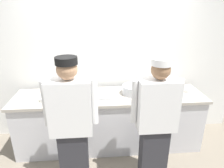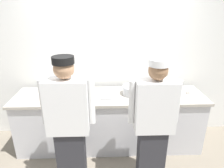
{
  "view_description": "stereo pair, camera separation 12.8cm",
  "coord_description": "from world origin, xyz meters",
  "views": [
    {
      "loc": [
        -0.19,
        -2.31,
        2.1
      ],
      "look_at": [
        0.03,
        0.33,
        1.08
      ],
      "focal_mm": 31.49,
      "sensor_mm": 36.0,
      "label": 1
    },
    {
      "loc": [
        -0.06,
        -2.32,
        2.1
      ],
      "look_at": [
        0.03,
        0.33,
        1.08
      ],
      "focal_mm": 31.49,
      "sensor_mm": 36.0,
      "label": 2
    }
  ],
  "objects": [
    {
      "name": "plate_stack_front",
      "position": [
        -0.88,
        0.27,
        0.91
      ],
      "size": [
        0.24,
        0.24,
        0.05
      ],
      "color": "white",
      "rests_on": "prep_counter"
    },
    {
      "name": "ramekin_orange_sauce",
      "position": [
        1.08,
        0.56,
        0.9
      ],
      "size": [
        0.1,
        0.1,
        0.04
      ],
      "color": "white",
      "rests_on": "prep_counter"
    },
    {
      "name": "ramekin_green_sauce",
      "position": [
        1.22,
        0.37,
        0.91
      ],
      "size": [
        0.08,
        0.08,
        0.04
      ],
      "color": "white",
      "rests_on": "prep_counter"
    },
    {
      "name": "plate_stack_rear",
      "position": [
        -0.53,
        0.24,
        0.93
      ],
      "size": [
        0.22,
        0.22,
        0.1
      ],
      "color": "white",
      "rests_on": "prep_counter"
    },
    {
      "name": "wall_back",
      "position": [
        0.0,
        0.84,
        1.41
      ],
      "size": [
        4.46,
        0.1,
        2.82
      ],
      "color": "white",
      "rests_on": "ground"
    },
    {
      "name": "sheet_tray",
      "position": [
        -0.14,
        0.39,
        0.9
      ],
      "size": [
        0.49,
        0.43,
        0.02
      ],
      "primitive_type": "cube",
      "rotation": [
        0.0,
        0.0,
        -0.18
      ],
      "color": "#B7BABF",
      "rests_on": "prep_counter"
    },
    {
      "name": "ramekin_red_sauce",
      "position": [
        -0.52,
        0.47,
        0.91
      ],
      "size": [
        0.1,
        0.1,
        0.05
      ],
      "color": "white",
      "rests_on": "prep_counter"
    },
    {
      "name": "mixing_bowl_steel",
      "position": [
        0.37,
        0.39,
        0.95
      ],
      "size": [
        0.34,
        0.34,
        0.13
      ],
      "primitive_type": "cylinder",
      "color": "#B7BABF",
      "rests_on": "prep_counter"
    },
    {
      "name": "chef_center",
      "position": [
        0.49,
        -0.38,
        0.86
      ],
      "size": [
        0.59,
        0.24,
        1.62
      ],
      "color": "#2D2D33",
      "rests_on": "ground"
    },
    {
      "name": "ramekin_yellow_sauce",
      "position": [
        0.94,
        0.24,
        0.91
      ],
      "size": [
        0.11,
        0.11,
        0.05
      ],
      "color": "white",
      "rests_on": "prep_counter"
    },
    {
      "name": "ground_plane",
      "position": [
        0.0,
        0.0,
        0.0
      ],
      "size": [
        9.0,
        9.0,
        0.0
      ],
      "primitive_type": "plane",
      "color": "slate"
    },
    {
      "name": "squeeze_bottle_primary",
      "position": [
        0.91,
        0.4,
        0.97
      ],
      "size": [
        0.06,
        0.06,
        0.19
      ],
      "color": "orange",
      "rests_on": "prep_counter"
    },
    {
      "name": "deli_cup",
      "position": [
        0.64,
        0.53,
        0.94
      ],
      "size": [
        0.09,
        0.09,
        0.11
      ],
      "primitive_type": "cylinder",
      "color": "white",
      "rests_on": "prep_counter"
    },
    {
      "name": "prep_counter",
      "position": [
        0.0,
        0.37,
        0.44
      ],
      "size": [
        2.85,
        0.69,
        0.88
      ],
      "color": "silver",
      "rests_on": "ground"
    },
    {
      "name": "chef_near_left",
      "position": [
        -0.48,
        -0.39,
        0.89
      ],
      "size": [
        0.6,
        0.24,
        1.66
      ],
      "color": "#2D2D33",
      "rests_on": "ground"
    }
  ]
}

